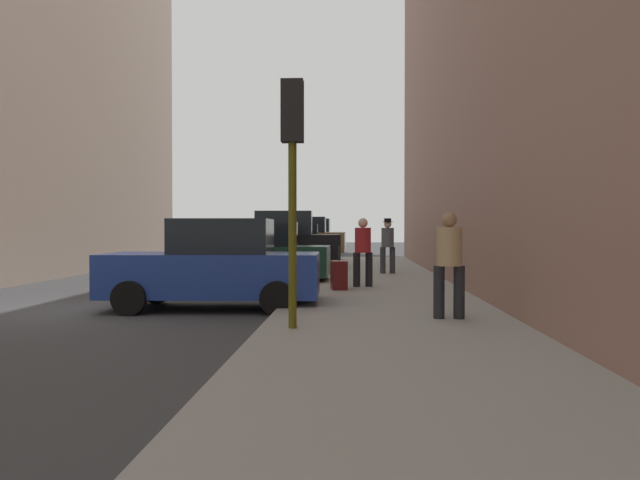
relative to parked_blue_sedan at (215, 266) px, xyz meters
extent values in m
plane|color=#38383A|center=(-2.65, -0.23, -0.85)|extent=(120.00, 120.00, 0.00)
cube|color=gray|center=(3.35, -0.23, -0.77)|extent=(4.00, 40.00, 0.15)
cube|color=navy|center=(-0.05, 0.00, -0.16)|extent=(4.25, 1.97, 0.84)
cube|color=black|center=(0.15, 0.00, 0.59)|extent=(1.94, 1.62, 0.70)
cylinder|color=black|center=(-1.44, 0.88, -0.53)|extent=(0.65, 0.24, 0.64)
cylinder|color=black|center=(-1.38, -0.96, -0.53)|extent=(0.65, 0.24, 0.64)
cylinder|color=black|center=(1.29, 0.96, -0.53)|extent=(0.65, 0.24, 0.64)
cylinder|color=black|center=(1.35, -0.88, -0.53)|extent=(0.65, 0.24, 0.64)
cube|color=#193828|center=(-0.05, 5.28, -0.16)|extent=(4.23, 1.92, 0.84)
cube|color=black|center=(0.15, 5.27, 0.59)|extent=(1.92, 1.60, 0.70)
cylinder|color=black|center=(-1.39, 6.22, -0.53)|extent=(0.64, 0.23, 0.64)
cylinder|color=black|center=(-1.43, 4.38, -0.53)|extent=(0.64, 0.23, 0.64)
cylinder|color=black|center=(1.34, 6.17, -0.53)|extent=(0.64, 0.23, 0.64)
cylinder|color=black|center=(1.30, 4.33, -0.53)|extent=(0.64, 0.23, 0.64)
cube|color=black|center=(-0.05, 11.14, -0.03)|extent=(4.67, 2.02, 1.10)
cube|color=black|center=(0.15, 11.15, 0.95)|extent=(2.13, 1.65, 0.90)
cylinder|color=black|center=(-1.58, 12.00, -0.53)|extent=(0.65, 0.25, 0.64)
cylinder|color=black|center=(-1.50, 10.16, -0.53)|extent=(0.65, 0.25, 0.64)
cylinder|color=black|center=(1.41, 12.12, -0.53)|extent=(0.65, 0.25, 0.64)
cylinder|color=black|center=(1.48, 10.28, -0.53)|extent=(0.65, 0.25, 0.64)
cube|color=#B7BABF|center=(-0.05, 16.63, -0.16)|extent=(4.26, 1.99, 0.84)
cube|color=black|center=(0.15, 16.64, 0.59)|extent=(1.95, 1.63, 0.70)
cylinder|color=black|center=(-1.44, 17.50, -0.53)|extent=(0.65, 0.24, 0.64)
cylinder|color=black|center=(-1.38, 15.66, -0.53)|extent=(0.65, 0.24, 0.64)
cylinder|color=black|center=(1.28, 17.60, -0.53)|extent=(0.65, 0.24, 0.64)
cylinder|color=black|center=(1.35, 15.76, -0.53)|extent=(0.65, 0.24, 0.64)
cube|color=brown|center=(-0.05, 22.84, -0.03)|extent=(4.60, 1.85, 1.10)
cube|color=black|center=(0.15, 22.84, 0.95)|extent=(2.07, 1.57, 0.90)
cylinder|color=black|center=(-1.54, 23.76, -0.53)|extent=(0.64, 0.22, 0.64)
cylinder|color=black|center=(-1.54, 21.92, -0.53)|extent=(0.64, 0.22, 0.64)
cylinder|color=black|center=(1.45, 23.77, -0.53)|extent=(0.64, 0.22, 0.64)
cylinder|color=black|center=(1.45, 21.93, -0.53)|extent=(0.64, 0.22, 0.64)
cube|color=silver|center=(-0.05, 29.09, -0.03)|extent=(4.62, 1.90, 1.10)
cube|color=black|center=(0.15, 29.09, 0.95)|extent=(2.09, 1.59, 0.90)
cylinder|color=black|center=(-1.53, 30.03, -0.53)|extent=(0.64, 0.23, 0.64)
cylinder|color=black|center=(-1.55, 28.19, -0.53)|extent=(0.64, 0.23, 0.64)
cylinder|color=black|center=(1.46, 29.99, -0.53)|extent=(0.64, 0.23, 0.64)
cylinder|color=black|center=(1.44, 28.15, -0.53)|extent=(0.64, 0.23, 0.64)
cylinder|color=red|center=(1.80, 5.82, -0.42)|extent=(0.22, 0.22, 0.55)
sphere|color=red|center=(1.80, 5.82, -0.09)|extent=(0.20, 0.20, 0.20)
cylinder|color=red|center=(1.64, 5.82, -0.40)|extent=(0.10, 0.09, 0.09)
cylinder|color=red|center=(1.96, 5.82, -0.40)|extent=(0.10, 0.09, 0.09)
cylinder|color=#514C0F|center=(1.85, -3.18, 1.10)|extent=(0.12, 0.12, 3.60)
cube|color=black|center=(1.85, -3.18, 2.45)|extent=(0.32, 0.24, 0.90)
sphere|color=red|center=(1.85, -3.05, 2.73)|extent=(0.14, 0.14, 0.14)
sphere|color=yellow|center=(1.85, -3.05, 2.45)|extent=(0.14, 0.14, 0.14)
sphere|color=green|center=(1.85, -3.05, 2.17)|extent=(0.14, 0.14, 0.14)
cylinder|color=black|center=(2.83, 3.30, -0.27)|extent=(0.22, 0.22, 0.85)
cylinder|color=black|center=(3.13, 3.39, -0.27)|extent=(0.22, 0.22, 0.85)
cylinder|color=#A51E23|center=(2.98, 3.34, 0.46)|extent=(0.49, 0.49, 0.62)
sphere|color=beige|center=(2.98, 3.34, 0.89)|extent=(0.24, 0.24, 0.24)
cylinder|color=black|center=(4.44, -2.11, -0.27)|extent=(0.18, 0.18, 0.85)
cylinder|color=black|center=(4.12, -2.10, -0.27)|extent=(0.18, 0.18, 0.85)
cylinder|color=tan|center=(4.28, -2.11, 0.46)|extent=(0.41, 0.41, 0.62)
sphere|color=#997051|center=(4.28, -2.11, 0.89)|extent=(0.24, 0.24, 0.24)
cylinder|color=#333338|center=(3.70, 7.94, -0.27)|extent=(0.22, 0.22, 0.85)
cylinder|color=#333338|center=(4.01, 8.01, -0.27)|extent=(0.22, 0.22, 0.85)
cylinder|color=#4C5156|center=(3.85, 7.98, 0.46)|extent=(0.48, 0.48, 0.62)
sphere|color=beige|center=(3.85, 7.98, 0.89)|extent=(0.24, 0.24, 0.24)
cylinder|color=black|center=(3.85, 7.98, 0.96)|extent=(0.34, 0.34, 0.02)
cylinder|color=black|center=(3.85, 7.98, 1.02)|extent=(0.23, 0.23, 0.11)
cube|color=#591414|center=(2.40, 2.62, -0.36)|extent=(0.43, 0.60, 0.68)
cylinder|color=#333333|center=(2.40, 2.62, 0.16)|extent=(0.02, 0.02, 0.36)
camera|label=1|loc=(2.73, -12.20, 0.75)|focal=35.00mm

